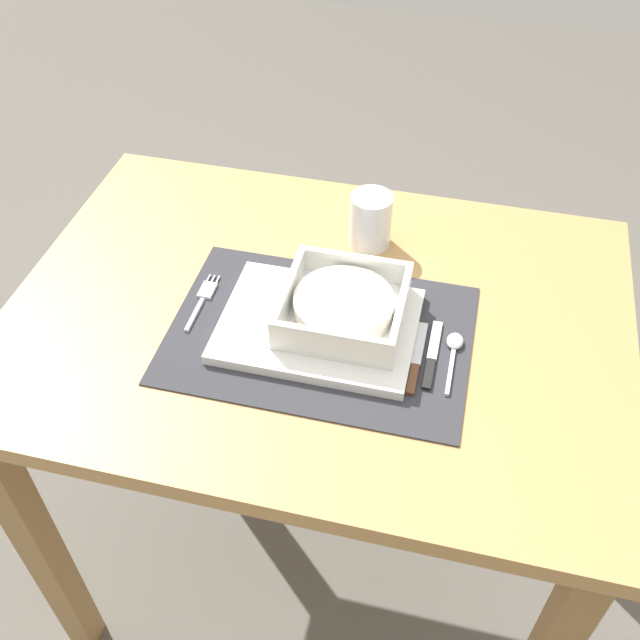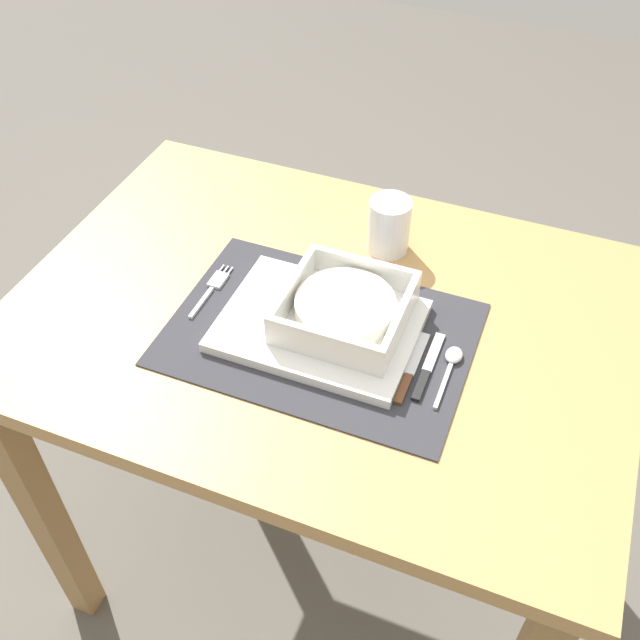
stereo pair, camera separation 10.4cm
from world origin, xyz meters
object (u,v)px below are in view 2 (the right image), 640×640
drinking_glass (389,228)px  bread_knife (410,372)px  porridge_bowl (345,310)px  fork (213,287)px  butter_knife (427,370)px  dining_table (322,364)px  spoon (452,361)px

drinking_glass → bread_knife: bearing=-65.5°
porridge_bowl → fork: bearing=178.8°
porridge_bowl → drinking_glass: size_ratio=1.87×
drinking_glass → butter_knife: bearing=-60.7°
butter_knife → dining_table: bearing=161.3°
fork → butter_knife: butter_knife is taller
spoon → butter_knife: size_ratio=0.88×
dining_table → spoon: size_ratio=8.07×
dining_table → butter_knife: (0.18, -0.06, 0.12)m
spoon → bread_knife: (-0.05, -0.04, -0.00)m
spoon → drinking_glass: size_ratio=1.25×
spoon → drinking_glass: drinking_glass is taller
dining_table → fork: bearing=-174.3°
fork → spoon: size_ratio=1.09×
bread_knife → drinking_glass: drinking_glass is taller
porridge_bowl → dining_table: bearing=153.4°
fork → bread_knife: bearing=-12.7°
porridge_bowl → drinking_glass: bearing=89.8°
fork → drinking_glass: bearing=38.4°
porridge_bowl → spoon: size_ratio=1.50×
porridge_bowl → fork: 0.22m
spoon → dining_table: bearing=169.3°
fork → butter_knife: 0.36m
dining_table → porridge_bowl: porridge_bowl is taller
spoon → butter_knife: spoon is taller
bread_knife → drinking_glass: bearing=119.3°
fork → bread_knife: size_ratio=0.91×
fork → drinking_glass: 0.30m
fork → drinking_glass: (0.22, 0.20, 0.04)m
bread_knife → drinking_glass: 0.28m
porridge_bowl → fork: (-0.22, 0.00, -0.03)m
butter_knife → spoon: bearing=43.4°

